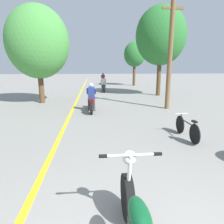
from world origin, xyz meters
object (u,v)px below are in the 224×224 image
object	(u,v)px
utility_pole	(170,53)
roadside_tree_right_far	(135,55)
roadside_tree_right_near	(161,36)
roadside_tree_left	(38,43)
motorcycle_rider_lead	(91,101)
motorcycle_rider_far	(103,80)
motorcycle_rider_mid	(103,86)
bicycle_parked	(187,128)

from	to	relation	value
utility_pole	roadside_tree_right_far	bearing A→B (deg)	86.30
roadside_tree_right_near	roadside_tree_left	size ratio (longest dim) A/B	1.15
motorcycle_rider_lead	roadside_tree_left	bearing A→B (deg)	139.56
motorcycle_rider_far	roadside_tree_left	bearing A→B (deg)	-109.24
motorcycle_rider_mid	roadside_tree_right_far	bearing A→B (deg)	55.11
motorcycle_rider_lead	motorcycle_rider_mid	xyz separation A→B (m)	(1.02, 7.89, -0.01)
roadside_tree_right_near	motorcycle_rider_lead	distance (m)	8.30
utility_pole	motorcycle_rider_mid	world-z (taller)	utility_pole
bicycle_parked	roadside_tree_right_far	bearing A→B (deg)	83.94
roadside_tree_right_near	motorcycle_rider_mid	xyz separation A→B (m)	(-4.16, 2.70, -3.91)
roadside_tree_right_far	roadside_tree_left	distance (m)	13.51
motorcycle_rider_far	bicycle_parked	bearing A→B (deg)	-85.07
motorcycle_rider_lead	bicycle_parked	world-z (taller)	motorcycle_rider_lead
roadside_tree_right_far	bicycle_parked	bearing A→B (deg)	-96.06
motorcycle_rider_far	bicycle_parked	size ratio (longest dim) A/B	1.28
roadside_tree_right_near	motorcycle_rider_lead	world-z (taller)	roadside_tree_right_near
motorcycle_rider_far	roadside_tree_right_near	bearing A→B (deg)	-69.43
motorcycle_rider_lead	motorcycle_rider_mid	world-z (taller)	motorcycle_rider_lead
utility_pole	roadside_tree_left	xyz separation A→B (m)	(-7.18, 2.42, 0.71)
utility_pole	roadside_tree_right_near	xyz separation A→B (m)	(1.11, 4.96, 1.54)
roadside_tree_left	bicycle_parked	world-z (taller)	roadside_tree_left
motorcycle_rider_mid	bicycle_parked	world-z (taller)	motorcycle_rider_mid
motorcycle_rider_far	bicycle_parked	world-z (taller)	motorcycle_rider_far
motorcycle_rider_mid	roadside_tree_right_near	bearing A→B (deg)	-33.00
motorcycle_rider_lead	bicycle_parked	xyz separation A→B (m)	(3.04, -4.29, -0.20)
roadside_tree_right_near	motorcycle_rider_lead	xyz separation A→B (m)	(-5.18, -5.18, -3.90)
roadside_tree_left	bicycle_parked	bearing A→B (deg)	-48.44
utility_pole	motorcycle_rider_far	world-z (taller)	utility_pole
motorcycle_rider_lead	bicycle_parked	distance (m)	5.26
motorcycle_rider_mid	utility_pole	bearing A→B (deg)	-68.24
roadside_tree_right_far	motorcycle_rider_lead	size ratio (longest dim) A/B	2.32
motorcycle_rider_lead	roadside_tree_right_near	bearing A→B (deg)	45.02
utility_pole	motorcycle_rider_lead	world-z (taller)	utility_pole
roadside_tree_left	motorcycle_rider_far	xyz separation A→B (m)	(4.45, 12.76, -3.08)
roadside_tree_left	motorcycle_rider_lead	bearing A→B (deg)	-40.44
roadside_tree_right_near	roadside_tree_left	distance (m)	8.71
motorcycle_rider_mid	roadside_tree_left	bearing A→B (deg)	-128.19
roadside_tree_right_near	roadside_tree_right_far	size ratio (longest dim) A/B	1.32
roadside_tree_right_far	bicycle_parked	size ratio (longest dim) A/B	3.09
roadside_tree_left	motorcycle_rider_far	distance (m)	13.86
roadside_tree_right_far	roadside_tree_right_near	bearing A→B (deg)	-88.29
roadside_tree_right_far	motorcycle_rider_lead	xyz separation A→B (m)	(-4.93, -13.50, -3.02)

